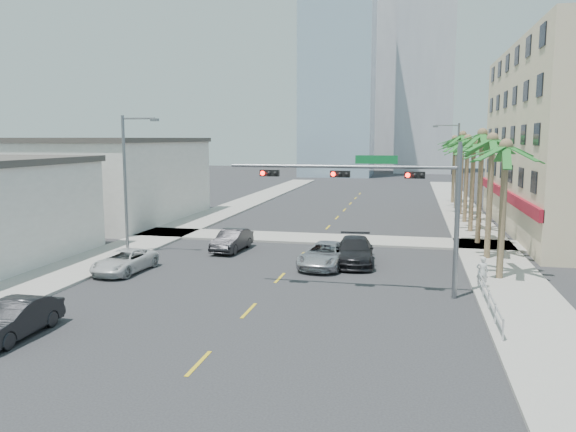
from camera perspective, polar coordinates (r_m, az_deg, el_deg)
The scene contains 26 objects.
ground at distance 21.58m, azimuth -7.08°, elevation -12.65°, with size 260.00×260.00×0.00m, color #262628.
sidewalk_right at distance 40.06m, azimuth 19.61°, elevation -3.32°, with size 4.00×120.00×0.15m, color gray.
sidewalk_left at distance 43.97m, azimuth -13.18°, elevation -2.10°, with size 4.00×120.00×0.15m, color gray.
sidewalk_cross at distance 42.25m, azimuth 2.90°, elevation -2.30°, with size 80.00×4.00×0.15m, color gray.
building_left_far at distance 54.04m, azimuth -16.83°, elevation 3.37°, with size 11.00×18.00×7.20m, color beige.
tower_far_left at distance 116.15m, azimuth 5.14°, elevation 16.01°, with size 14.00×14.00×48.00m, color #99B2C6.
tower_far_right at distance 130.97m, azimuth 13.82°, elevation 17.55°, with size 12.00×12.00×60.00m, color #ADADB2.
tower_far_center at distance 144.98m, azimuth 8.69°, elevation 13.14°, with size 16.00×16.00×42.00m, color #ADADB2.
traffic_signal_mast at distance 27.11m, azimuth 10.13°, elevation 2.50°, with size 11.12×0.54×7.20m.
palm_tree_0 at distance 31.39m, azimuth 21.27°, elevation 6.51°, with size 4.80×4.80×7.80m.
palm_tree_1 at distance 36.53m, azimuth 20.06°, elevation 7.24°, with size 4.80×4.80×8.16m.
palm_tree_2 at distance 41.69m, azimuth 19.14°, elevation 7.78°, with size 4.80×4.80×8.52m.
palm_tree_3 at distance 46.86m, azimuth 18.37°, elevation 6.93°, with size 4.80×4.80×7.80m.
palm_tree_4 at distance 52.04m, azimuth 17.81°, elevation 7.39°, with size 4.80×4.80×8.16m.
palm_tree_5 at distance 57.22m, azimuth 17.34°, elevation 7.77°, with size 4.80×4.80×8.52m.
palm_tree_6 at distance 62.40m, azimuth 16.92°, elevation 7.13°, with size 4.80×4.80×7.80m.
palm_tree_7 at distance 67.59m, azimuth 16.59°, elevation 7.47°, with size 4.80×4.80×8.16m.
streetlight_left at distance 37.61m, azimuth -15.97°, elevation 3.79°, with size 2.55×0.25×9.00m.
streetlight_right at distance 57.22m, azimuth 16.63°, elevation 5.07°, with size 2.55×0.25×9.00m.
guardrail at distance 26.18m, azimuth 19.72°, elevation -7.82°, with size 0.08×8.08×1.00m.
car_parked_mid at distance 24.13m, azimuth -26.04°, elevation -9.39°, with size 1.51×4.33×1.43m, color black.
car_parked_far at distance 33.22m, azimuth -16.27°, elevation -4.44°, with size 2.11×4.58×1.27m, color silver.
car_lane_left at distance 38.08m, azimuth -5.72°, elevation -2.46°, with size 1.54×4.42×1.46m, color black.
car_lane_center at distance 33.31m, azimuth 3.79°, elevation -3.95°, with size 2.39×5.18×1.44m, color #B8B7BC.
car_lane_right at distance 34.25m, azimuth 6.80°, elevation -3.54°, with size 2.22×5.46×1.58m, color black.
pedestrian at distance 29.75m, azimuth 19.12°, elevation -5.39°, with size 0.58×0.38×1.58m, color silver.
Camera 1 is at (6.84, -19.02, 7.56)m, focal length 35.00 mm.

